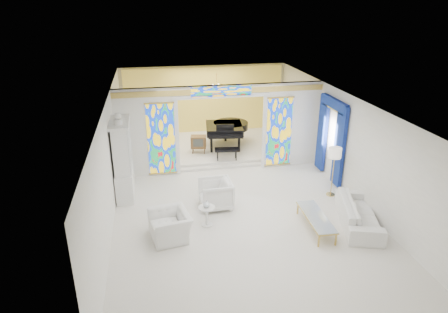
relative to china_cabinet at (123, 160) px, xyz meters
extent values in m
plane|color=beige|center=(3.22, -0.60, -1.17)|extent=(12.00, 12.00, 0.00)
cube|color=white|center=(3.22, -0.60, 1.83)|extent=(7.00, 12.00, 0.02)
cube|color=silver|center=(3.22, 5.40, 0.33)|extent=(7.00, 0.02, 3.00)
cube|color=silver|center=(3.22, -6.60, 0.33)|extent=(7.00, 0.02, 3.00)
cube|color=silver|center=(-0.28, -0.60, 0.33)|extent=(0.02, 12.00, 3.00)
cube|color=silver|center=(6.72, -0.60, 0.33)|extent=(0.02, 12.00, 3.00)
cube|color=silver|center=(0.72, 1.40, 0.33)|extent=(2.00, 0.18, 3.00)
cube|color=silver|center=(5.72, 1.40, 0.33)|extent=(2.00, 0.18, 3.00)
cube|color=silver|center=(3.22, 1.40, 1.63)|extent=(3.00, 0.18, 0.40)
cube|color=silver|center=(1.72, 1.30, 0.13)|extent=(0.12, 0.06, 2.60)
cube|color=silver|center=(4.72, 1.30, 0.13)|extent=(0.12, 0.06, 2.60)
cube|color=silver|center=(3.22, 1.30, 1.48)|extent=(3.24, 0.06, 0.12)
cube|color=#E5C256|center=(3.22, 1.30, 1.65)|extent=(7.00, 0.05, 0.18)
cube|color=gold|center=(1.19, 1.29, 0.13)|extent=(0.90, 0.04, 2.40)
cube|color=gold|center=(5.25, 1.29, 0.13)|extent=(0.90, 0.04, 2.40)
cube|color=gold|center=(3.22, 1.29, 1.65)|extent=(2.00, 0.04, 0.34)
cube|color=beige|center=(3.22, 3.50, -1.08)|extent=(6.80, 3.80, 0.18)
cube|color=#E0C54E|center=(3.22, 5.28, 0.33)|extent=(6.70, 0.10, 2.90)
cylinder|color=gold|center=(3.42, 3.40, 1.38)|extent=(0.48, 0.48, 0.30)
cube|color=navy|center=(6.62, -0.55, 0.18)|extent=(0.12, 0.55, 2.60)
cube|color=navy|center=(6.62, 0.75, 0.18)|extent=(0.12, 0.55, 2.60)
cube|color=navy|center=(6.62, 0.10, 1.38)|extent=(0.14, 1.70, 0.30)
cube|color=#DCC04D|center=(6.62, 0.10, 1.21)|extent=(0.12, 1.50, 0.06)
cube|color=silver|center=(0.00, 0.00, -0.72)|extent=(0.50, 1.40, 0.90)
cube|color=silver|center=(0.00, 0.00, 0.43)|extent=(0.44, 1.30, 1.40)
cube|color=silver|center=(0.23, 0.00, 0.43)|extent=(0.01, 1.20, 1.30)
cube|color=silver|center=(0.00, 0.00, 1.17)|extent=(0.56, 1.46, 0.08)
cylinder|color=white|center=(0.00, -0.35, 1.29)|extent=(0.22, 0.22, 0.16)
sphere|color=white|center=(0.00, -0.35, 1.45)|extent=(0.20, 0.20, 0.20)
imported|color=white|center=(1.19, -2.56, -0.82)|extent=(1.11, 1.22, 0.69)
imported|color=white|center=(2.58, -1.23, -0.75)|extent=(0.94, 0.91, 0.83)
imported|color=white|center=(6.17, -2.86, -0.84)|extent=(1.52, 2.44, 0.67)
cylinder|color=silver|center=(2.17, -2.17, -0.63)|extent=(0.58, 0.58, 0.03)
cylinder|color=silver|center=(2.17, -2.17, -0.90)|extent=(0.10, 0.10, 0.52)
cylinder|color=silver|center=(2.17, -2.17, -1.16)|extent=(0.39, 0.39, 0.03)
imported|color=white|center=(2.17, -2.17, -0.52)|extent=(0.23, 0.23, 0.19)
cube|color=silver|center=(4.95, -2.87, -0.80)|extent=(0.57, 1.71, 0.04)
cube|color=gold|center=(4.95, -2.87, -0.82)|extent=(0.59, 1.74, 0.03)
cube|color=gold|center=(4.70, -3.67, -1.00)|extent=(0.04, 0.04, 0.35)
cube|color=gold|center=(5.14, -3.68, -1.00)|extent=(0.04, 0.04, 0.35)
cube|color=gold|center=(4.76, -2.06, -1.00)|extent=(0.04, 0.04, 0.35)
cube|color=gold|center=(5.20, -2.08, -1.00)|extent=(0.04, 0.04, 0.35)
cylinder|color=gold|center=(6.18, -1.15, -1.16)|extent=(0.34, 0.34, 0.03)
cylinder|color=gold|center=(6.18, -1.15, -0.46)|extent=(0.04, 0.04, 1.41)
cylinder|color=silver|center=(6.18, -1.15, 0.23)|extent=(0.48, 0.48, 0.30)
cube|color=black|center=(3.68, 3.25, -0.26)|extent=(1.55, 1.64, 0.27)
cylinder|color=black|center=(4.00, 3.55, -0.26)|extent=(1.53, 1.53, 0.27)
cube|color=black|center=(3.57, 2.40, -0.30)|extent=(1.31, 0.44, 0.10)
cube|color=silver|center=(3.56, 2.32, -0.28)|extent=(1.20, 0.24, 0.03)
cube|color=black|center=(3.61, 2.73, -0.05)|extent=(0.67, 0.11, 0.24)
cube|color=black|center=(3.50, 1.83, -0.61)|extent=(0.89, 0.44, 0.08)
cylinder|color=black|center=(3.07, 2.65, -0.69)|extent=(0.11, 0.11, 0.59)
cylinder|color=black|center=(4.12, 2.52, -0.69)|extent=(0.11, 0.11, 0.59)
cylinder|color=black|center=(3.84, 3.81, -0.69)|extent=(0.11, 0.11, 0.59)
cube|color=brown|center=(2.59, 2.71, -0.56)|extent=(0.63, 0.48, 0.46)
cube|color=#323734|center=(2.56, 2.53, -0.53)|extent=(0.36, 0.09, 0.29)
cone|color=brown|center=(2.35, 2.62, -0.89)|extent=(0.04, 0.04, 0.20)
cone|color=brown|center=(2.78, 2.54, -0.89)|extent=(0.04, 0.04, 0.20)
cone|color=brown|center=(2.41, 2.89, -0.89)|extent=(0.04, 0.04, 0.20)
cone|color=brown|center=(2.83, 2.81, -0.89)|extent=(0.04, 0.04, 0.20)
camera|label=1|loc=(0.90, -11.30, 4.53)|focal=32.00mm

